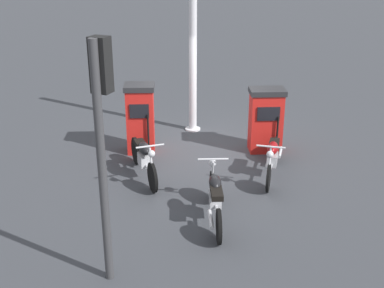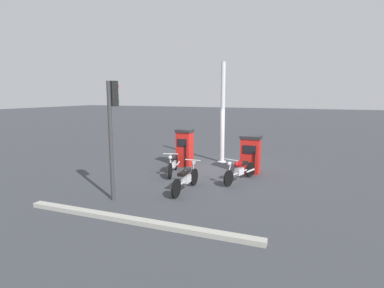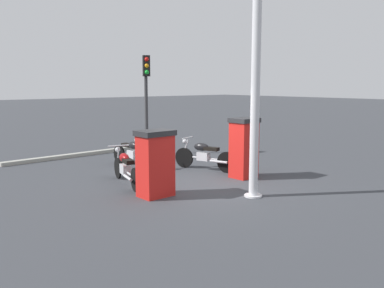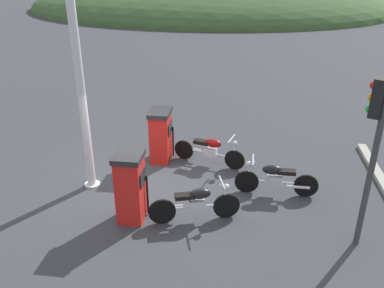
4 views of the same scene
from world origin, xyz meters
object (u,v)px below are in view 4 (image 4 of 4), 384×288
(motorcycle_far_pump, at_px, (210,149))
(canopy_support_pole, at_px, (83,104))
(fuel_pump_far, at_px, (161,135))
(fuel_pump_near, at_px, (131,187))
(roadside_traffic_light, at_px, (374,137))
(motorcycle_extra, at_px, (275,178))
(motorcycle_near_pump, at_px, (196,203))

(motorcycle_far_pump, height_order, canopy_support_pole, canopy_support_pole)
(motorcycle_far_pump, bearing_deg, fuel_pump_far, 177.60)
(fuel_pump_near, relative_size, motorcycle_far_pump, 0.79)
(motorcycle_far_pump, relative_size, roadside_traffic_light, 0.58)
(motorcycle_extra, xyz_separation_m, roadside_traffic_light, (1.59, -1.61, 1.94))
(fuel_pump_far, xyz_separation_m, canopy_support_pole, (-1.45, -1.67, 1.44))
(canopy_support_pole, bearing_deg, motorcycle_far_pump, 29.37)
(fuel_pump_near, relative_size, roadside_traffic_light, 0.46)
(fuel_pump_near, relative_size, fuel_pump_far, 1.08)
(motorcycle_far_pump, bearing_deg, roadside_traffic_light, -41.13)
(roadside_traffic_light, bearing_deg, motorcycle_extra, 134.53)
(motorcycle_extra, bearing_deg, motorcycle_near_pump, -141.77)
(fuel_pump_far, bearing_deg, canopy_support_pole, -130.99)
(fuel_pump_near, distance_m, motorcycle_extra, 3.54)
(motorcycle_far_pump, bearing_deg, motorcycle_extra, -36.64)
(fuel_pump_far, xyz_separation_m, motorcycle_far_pump, (1.41, -0.06, -0.30))
(motorcycle_near_pump, xyz_separation_m, canopy_support_pole, (-2.87, 1.07, 1.74))
(fuel_pump_far, height_order, canopy_support_pole, canopy_support_pole)
(motorcycle_near_pump, height_order, roadside_traffic_light, roadside_traffic_light)
(motorcycle_far_pump, xyz_separation_m, motorcycle_extra, (1.76, -1.31, -0.00))
(fuel_pump_near, relative_size, canopy_support_pole, 0.36)
(motorcycle_extra, xyz_separation_m, canopy_support_pole, (-4.61, -0.30, 1.74))
(fuel_pump_far, distance_m, roadside_traffic_light, 5.84)
(fuel_pump_far, height_order, motorcycle_far_pump, fuel_pump_far)
(roadside_traffic_light, distance_m, canopy_support_pole, 6.34)
(canopy_support_pole, bearing_deg, fuel_pump_near, -40.47)
(motorcycle_far_pump, distance_m, roadside_traffic_light, 4.84)
(fuel_pump_far, distance_m, motorcycle_far_pump, 1.44)
(fuel_pump_near, height_order, motorcycle_far_pump, fuel_pump_near)
(motorcycle_extra, distance_m, roadside_traffic_light, 2.98)
(motorcycle_extra, bearing_deg, canopy_support_pole, -176.24)
(motorcycle_near_pump, relative_size, motorcycle_extra, 0.97)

